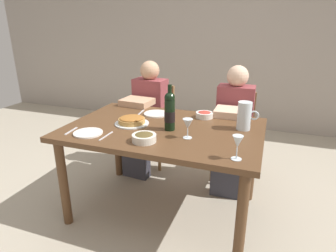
% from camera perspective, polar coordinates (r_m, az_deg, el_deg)
% --- Properties ---
extents(ground_plane, '(8.00, 8.00, 0.00)m').
position_cam_1_polar(ground_plane, '(2.60, -0.77, -16.15)').
color(ground_plane, '#B2A893').
extents(back_wall, '(8.00, 0.10, 2.80)m').
position_cam_1_polar(back_wall, '(4.46, 10.73, 17.80)').
color(back_wall, '#A3998E').
rests_on(back_wall, ground).
extents(dining_table, '(1.50, 1.00, 0.76)m').
position_cam_1_polar(dining_table, '(2.27, -0.84, -2.39)').
color(dining_table, brown).
rests_on(dining_table, ground).
extents(wine_bottle, '(0.08, 0.08, 0.35)m').
position_cam_1_polar(wine_bottle, '(2.14, 0.34, 2.94)').
color(wine_bottle, black).
rests_on(wine_bottle, dining_table).
extents(water_pitcher, '(0.16, 0.10, 0.21)m').
position_cam_1_polar(water_pitcher, '(2.24, 14.85, 1.65)').
color(water_pitcher, silver).
rests_on(water_pitcher, dining_table).
extents(baked_tart, '(0.27, 0.27, 0.06)m').
position_cam_1_polar(baked_tart, '(2.32, -7.17, 1.05)').
color(baked_tart, silver).
rests_on(baked_tart, dining_table).
extents(salad_bowl, '(0.15, 0.15, 0.06)m').
position_cam_1_polar(salad_bowl, '(2.48, 7.21, 2.29)').
color(salad_bowl, white).
rests_on(salad_bowl, dining_table).
extents(olive_bowl, '(0.17, 0.17, 0.06)m').
position_cam_1_polar(olive_bowl, '(1.97, -4.74, -2.23)').
color(olive_bowl, silver).
rests_on(olive_bowl, dining_table).
extents(wine_glass_left_diner, '(0.07, 0.07, 0.14)m').
position_cam_1_polar(wine_glass_left_diner, '(2.00, 3.93, 0.28)').
color(wine_glass_left_diner, silver).
rests_on(wine_glass_left_diner, dining_table).
extents(wine_glass_right_diner, '(0.06, 0.06, 0.15)m').
position_cam_1_polar(wine_glass_right_diner, '(1.73, 13.60, -3.24)').
color(wine_glass_right_diner, silver).
rests_on(wine_glass_right_diner, dining_table).
extents(dinner_plate_left_setting, '(0.21, 0.21, 0.01)m').
position_cam_1_polar(dinner_plate_left_setting, '(2.18, -15.53, -1.34)').
color(dinner_plate_left_setting, white).
rests_on(dinner_plate_left_setting, dining_table).
extents(dinner_plate_right_setting, '(0.22, 0.22, 0.01)m').
position_cam_1_polar(dinner_plate_right_setting, '(2.55, -2.32, 2.44)').
color(dinner_plate_right_setting, white).
rests_on(dinner_plate_right_setting, dining_table).
extents(fork_left_setting, '(0.03, 0.16, 0.00)m').
position_cam_1_polar(fork_left_setting, '(2.27, -18.62, -0.93)').
color(fork_left_setting, silver).
rests_on(fork_left_setting, dining_table).
extents(knife_left_setting, '(0.01, 0.18, 0.00)m').
position_cam_1_polar(knife_left_setting, '(2.11, -12.17, -1.94)').
color(knife_left_setting, silver).
rests_on(knife_left_setting, dining_table).
extents(knife_right_setting, '(0.04, 0.18, 0.00)m').
position_cam_1_polar(knife_right_setting, '(2.51, 0.87, 2.02)').
color(knife_right_setting, silver).
rests_on(knife_right_setting, dining_table).
extents(spoon_right_setting, '(0.03, 0.16, 0.00)m').
position_cam_1_polar(spoon_right_setting, '(2.61, -5.37, 2.69)').
color(spoon_right_setting, silver).
rests_on(spoon_right_setting, dining_table).
extents(chair_left, '(0.43, 0.43, 0.87)m').
position_cam_1_polar(chair_left, '(3.28, -2.46, 1.45)').
color(chair_left, olive).
rests_on(chair_left, ground).
extents(diner_left, '(0.36, 0.52, 1.16)m').
position_cam_1_polar(diner_left, '(3.05, -4.46, 2.31)').
color(diner_left, '#8E3D42').
rests_on(diner_left, ground).
extents(chair_right, '(0.41, 0.41, 0.87)m').
position_cam_1_polar(chair_right, '(3.04, 13.03, -0.58)').
color(chair_right, olive).
rests_on(chair_right, ground).
extents(diner_right, '(0.34, 0.51, 1.16)m').
position_cam_1_polar(diner_right, '(2.78, 12.65, 0.13)').
color(diner_right, '#8E3D42').
rests_on(diner_right, ground).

